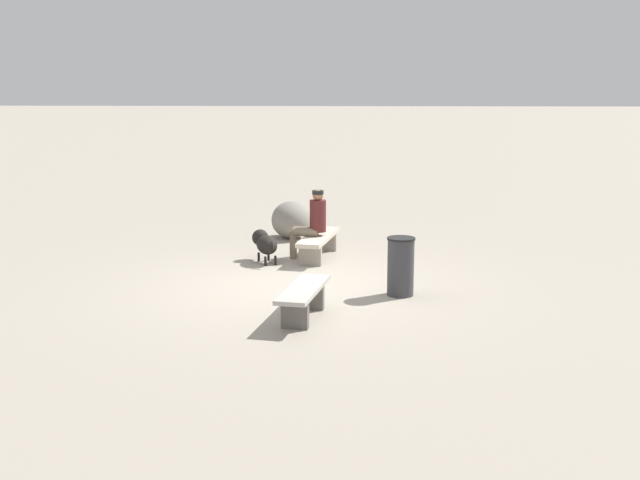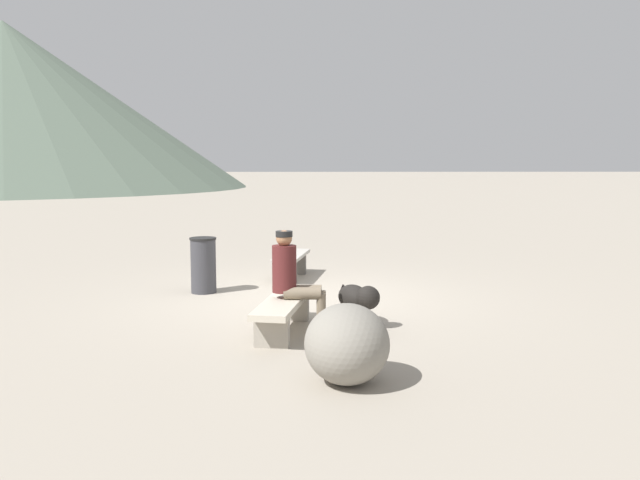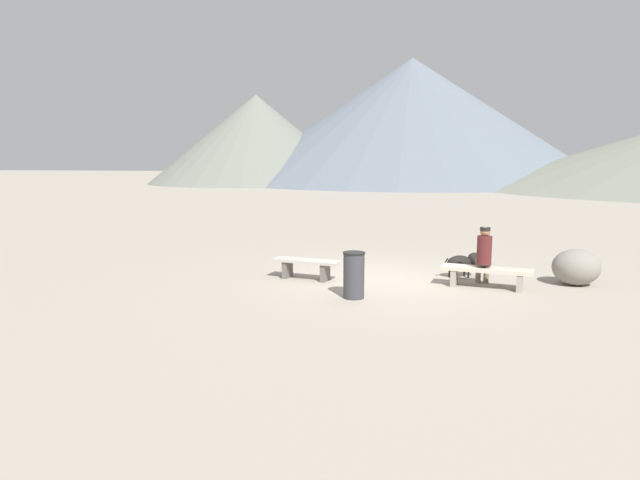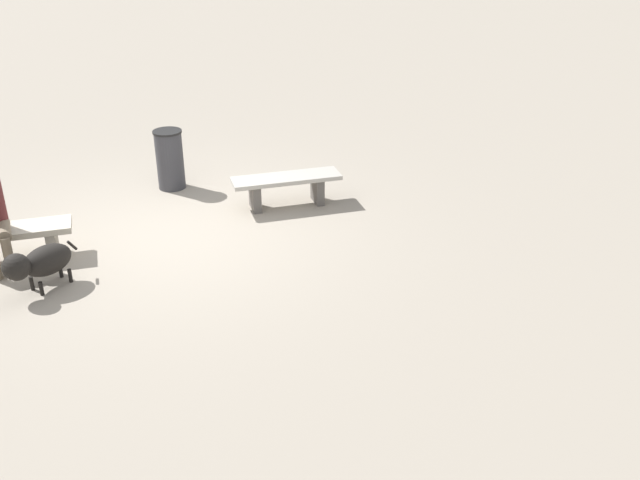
% 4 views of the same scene
% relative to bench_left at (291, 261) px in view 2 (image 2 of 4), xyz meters
% --- Properties ---
extents(ground, '(210.00, 210.00, 0.06)m').
position_rel_bench_left_xyz_m(ground, '(1.75, 0.19, -0.34)').
color(ground, '#9E9384').
extents(bench_left, '(1.56, 0.68, 0.44)m').
position_rel_bench_left_xyz_m(bench_left, '(0.00, 0.00, 0.00)').
color(bench_left, '#605B56').
rests_on(bench_left, ground).
extents(bench_right, '(1.83, 0.73, 0.42)m').
position_rel_bench_left_xyz_m(bench_right, '(3.79, -0.01, 0.00)').
color(bench_right, gray).
rests_on(bench_right, ground).
extents(seated_person, '(0.34, 0.66, 1.25)m').
position_rel_bench_left_xyz_m(seated_person, '(3.73, 0.11, 0.38)').
color(seated_person, '#511E1E').
rests_on(seated_person, ground).
extents(dog, '(0.83, 0.58, 0.55)m').
position_rel_bench_left_xyz_m(dog, '(3.38, 0.93, 0.04)').
color(dog, black).
rests_on(dog, ground).
extents(trash_bin, '(0.42, 0.42, 0.88)m').
position_rel_bench_left_xyz_m(trash_bin, '(1.26, -1.37, 0.13)').
color(trash_bin, '#38383D').
rests_on(trash_bin, ground).
extents(boulder, '(0.96, 0.81, 0.76)m').
position_rel_bench_left_xyz_m(boulder, '(5.63, 0.65, 0.07)').
color(boulder, gray).
rests_on(boulder, ground).
extents(distant_peak_0, '(35.49, 35.49, 12.28)m').
position_rel_bench_left_xyz_m(distant_peak_0, '(-39.32, -22.10, 5.83)').
color(distant_peak_0, '#566656').
rests_on(distant_peak_0, ground).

